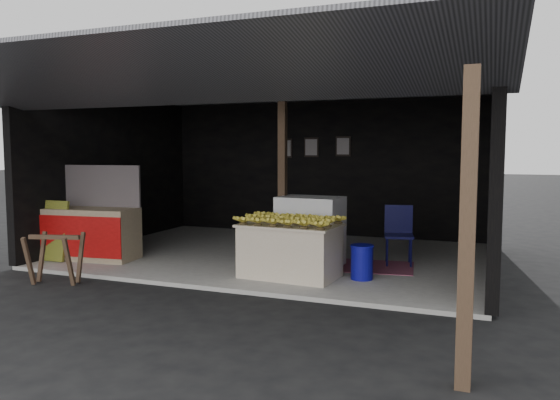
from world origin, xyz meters
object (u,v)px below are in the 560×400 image
at_px(banana_table, 290,250).
at_px(water_barrel, 362,263).
at_px(sawhorse, 55,253).
at_px(plastic_chair, 399,230).
at_px(neighbor_stall, 92,231).
at_px(white_crate, 310,231).

relative_size(banana_table, water_barrel, 3.17).
relative_size(banana_table, sawhorse, 1.88).
xyz_separation_m(banana_table, water_barrel, (0.99, 0.24, -0.16)).
bearing_deg(plastic_chair, water_barrel, -115.49).
bearing_deg(plastic_chair, banana_table, -142.70).
bearing_deg(plastic_chair, neighbor_stall, -175.03).
xyz_separation_m(banana_table, neighbor_stall, (-3.54, 0.03, 0.09)).
bearing_deg(sawhorse, banana_table, 9.16).
height_order(white_crate, plastic_chair, white_crate).
relative_size(water_barrel, plastic_chair, 0.49).
bearing_deg(banana_table, neighbor_stall, -176.53).
distance_m(banana_table, sawhorse, 3.28).
relative_size(banana_table, neighbor_stall, 0.92).
xyz_separation_m(white_crate, sawhorse, (-2.98, -2.27, -0.16)).
height_order(sawhorse, plastic_chair, plastic_chair).
bearing_deg(sawhorse, white_crate, 21.29).
bearing_deg(banana_table, plastic_chair, 53.09).
xyz_separation_m(neighbor_stall, sawhorse, (0.57, -1.42, -0.09)).
relative_size(banana_table, plastic_chair, 1.55).
bearing_deg(neighbor_stall, white_crate, 6.81).
height_order(white_crate, water_barrel, white_crate).
distance_m(banana_table, neighbor_stall, 3.54).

